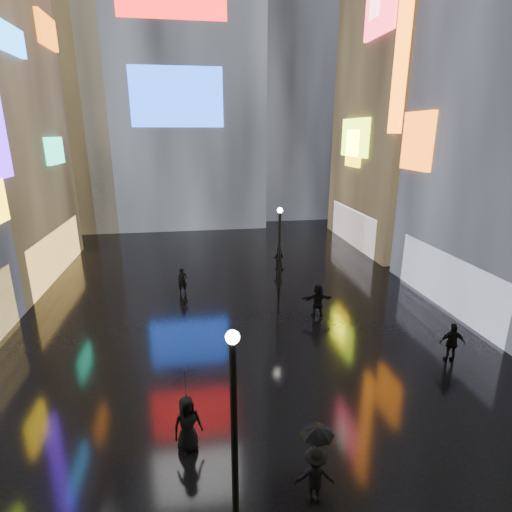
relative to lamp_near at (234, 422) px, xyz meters
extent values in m
plane|color=black|center=(1.39, 13.63, -2.94)|extent=(140.00, 140.00, 0.00)
cube|color=#FFC659|center=(-9.71, 19.63, -1.44)|extent=(0.20, 10.00, 3.00)
cube|color=#16CD8F|center=(-9.46, 21.45, 4.97)|extent=(0.25, 3.00, 1.71)
cube|color=blue|center=(-9.46, 16.24, 10.66)|extent=(0.25, 4.84, 1.37)
cube|color=#E45C0B|center=(-9.46, 23.33, 12.36)|extent=(0.25, 3.32, 1.94)
cube|color=white|center=(12.49, 10.63, -1.44)|extent=(0.20, 9.00, 3.00)
cube|color=#E45C0B|center=(12.24, 14.76, 5.64)|extent=(0.25, 2.99, 3.26)
cube|color=#E45C0B|center=(12.24, 17.63, 11.06)|extent=(0.25, 1.40, 10.00)
cube|color=black|center=(17.39, 23.63, 11.06)|extent=(10.00, 12.00, 28.00)
cube|color=white|center=(12.49, 23.63, -1.44)|extent=(0.20, 9.00, 3.00)
cube|color=#B2E416|center=(12.24, 23.95, 5.71)|extent=(0.25, 4.92, 2.91)
cube|color=#E42D3E|center=(12.24, 21.14, 14.07)|extent=(0.25, 4.36, 3.46)
cube|color=#E4A80B|center=(12.24, 24.07, 4.90)|extent=(0.25, 2.63, 2.87)
cube|color=black|center=(-1.61, 37.63, 18.06)|extent=(16.00, 14.00, 42.00)
cube|color=#194CFF|center=(-1.61, 30.53, 9.06)|extent=(8.00, 0.20, 5.00)
cube|color=black|center=(10.39, 39.63, 14.06)|extent=(12.00, 12.00, 34.00)
cube|color=black|center=(-12.61, 35.63, 10.06)|extent=(10.00, 10.00, 26.00)
cylinder|color=black|center=(0.00, 0.00, -0.44)|extent=(0.16, 0.16, 5.00)
sphere|color=white|center=(0.00, 0.00, 2.11)|extent=(0.30, 0.30, 0.30)
cylinder|color=black|center=(3.96, 13.49, -0.44)|extent=(0.16, 0.16, 5.00)
sphere|color=white|center=(3.96, 13.49, 2.11)|extent=(0.30, 0.30, 0.30)
imported|color=black|center=(2.04, 0.32, -2.15)|extent=(1.10, 0.73, 1.60)
imported|color=black|center=(9.53, 5.75, -2.10)|extent=(1.07, 0.65, 1.70)
imported|color=black|center=(-1.14, 2.61, -2.06)|extent=(1.01, 0.84, 1.76)
imported|color=black|center=(5.41, 10.76, -2.09)|extent=(1.60, 0.57, 1.70)
imported|color=black|center=(-1.48, 14.90, -2.17)|extent=(0.63, 0.48, 1.55)
imported|color=black|center=(4.97, 18.21, -2.17)|extent=(0.93, 0.84, 1.55)
imported|color=black|center=(2.04, 0.32, -1.00)|extent=(1.11, 1.11, 0.70)
imported|color=black|center=(-1.14, 2.61, -0.71)|extent=(1.42, 1.42, 0.93)
camera|label=1|loc=(-0.68, -7.30, 6.12)|focal=28.00mm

